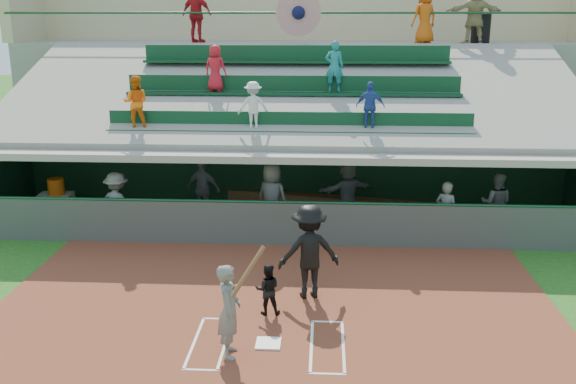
# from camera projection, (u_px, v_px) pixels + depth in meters

# --- Properties ---
(ground) EXTENTS (100.00, 100.00, 0.00)m
(ground) POSITION_uv_depth(u_px,v_px,m) (268.00, 345.00, 11.15)
(ground) COLOR #1F5317
(ground) RESTS_ON ground
(dirt_slab) EXTENTS (11.00, 9.00, 0.02)m
(dirt_slab) POSITION_uv_depth(u_px,v_px,m) (271.00, 331.00, 11.63)
(dirt_slab) COLOR brown
(dirt_slab) RESTS_ON ground
(home_plate) EXTENTS (0.43, 0.43, 0.03)m
(home_plate) POSITION_uv_depth(u_px,v_px,m) (268.00, 343.00, 11.14)
(home_plate) COLOR white
(home_plate) RESTS_ON dirt_slab
(batters_box_chalk) EXTENTS (2.65, 1.85, 0.01)m
(batters_box_chalk) POSITION_uv_depth(u_px,v_px,m) (268.00, 344.00, 11.14)
(batters_box_chalk) COLOR white
(batters_box_chalk) RESTS_ON dirt_slab
(dugout_floor) EXTENTS (16.00, 3.50, 0.04)m
(dugout_floor) POSITION_uv_depth(u_px,v_px,m) (290.00, 223.00, 17.63)
(dugout_floor) COLOR gray
(dugout_floor) RESTS_ON ground
(concourse_slab) EXTENTS (20.00, 3.00, 4.60)m
(concourse_slab) POSITION_uv_depth(u_px,v_px,m) (300.00, 106.00, 23.52)
(concourse_slab) COLOR gray
(concourse_slab) RESTS_ON ground
(grandstand) EXTENTS (20.40, 10.40, 7.80)m
(grandstand) POSITION_uv_depth(u_px,v_px,m) (296.00, 120.00, 20.66)
(grandstand) COLOR #464B46
(grandstand) RESTS_ON ground
(batter_at_plate) EXTENTS (0.85, 0.74, 1.95)m
(batter_at_plate) POSITION_uv_depth(u_px,v_px,m) (229.00, 310.00, 10.58)
(batter_at_plate) COLOR #5C5E59
(batter_at_plate) RESTS_ON dirt_slab
(catcher) EXTENTS (0.52, 0.42, 1.00)m
(catcher) POSITION_uv_depth(u_px,v_px,m) (268.00, 289.00, 12.16)
(catcher) COLOR black
(catcher) RESTS_ON dirt_slab
(home_umpire) EXTENTS (1.38, 0.99, 1.92)m
(home_umpire) POSITION_uv_depth(u_px,v_px,m) (309.00, 251.00, 12.81)
(home_umpire) COLOR black
(home_umpire) RESTS_ON dirt_slab
(dugout_bench) EXTENTS (14.01, 3.63, 0.43)m
(dugout_bench) POSITION_uv_depth(u_px,v_px,m) (296.00, 201.00, 18.89)
(dugout_bench) COLOR brown
(dugout_bench) RESTS_ON dugout_floor
(white_table) EXTENTS (0.93, 0.73, 0.77)m
(white_table) POSITION_uv_depth(u_px,v_px,m) (56.00, 207.00, 17.63)
(white_table) COLOR silver
(white_table) RESTS_ON dugout_floor
(water_cooler) EXTENTS (0.44, 0.44, 0.44)m
(water_cooler) POSITION_uv_depth(u_px,v_px,m) (56.00, 186.00, 17.44)
(water_cooler) COLOR #D2550C
(water_cooler) RESTS_ON white_table
(dugout_player_a) EXTENTS (1.22, 0.90, 1.69)m
(dugout_player_a) POSITION_uv_depth(u_px,v_px,m) (117.00, 205.00, 16.29)
(dugout_player_a) COLOR #545651
(dugout_player_a) RESTS_ON dugout_floor
(dugout_player_b) EXTENTS (1.09, 0.73, 1.72)m
(dugout_player_b) POSITION_uv_depth(u_px,v_px,m) (204.00, 189.00, 17.70)
(dugout_player_b) COLOR #585B56
(dugout_player_b) RESTS_ON dugout_floor
(dugout_player_c) EXTENTS (1.05, 0.92, 1.81)m
(dugout_player_c) POSITION_uv_depth(u_px,v_px,m) (272.00, 198.00, 16.68)
(dugout_player_c) COLOR #545651
(dugout_player_c) RESTS_ON dugout_floor
(dugout_player_d) EXTENTS (1.66, 1.18, 1.72)m
(dugout_player_d) POSITION_uv_depth(u_px,v_px,m) (348.00, 192.00, 17.42)
(dugout_player_d) COLOR #545752
(dugout_player_d) RESTS_ON dugout_floor
(dugout_player_e) EXTENTS (0.68, 0.63, 1.56)m
(dugout_player_e) POSITION_uv_depth(u_px,v_px,m) (446.00, 212.00, 15.89)
(dugout_player_e) COLOR #575954
(dugout_player_e) RESTS_ON dugout_floor
(dugout_player_f) EXTENTS (0.92, 0.80, 1.60)m
(dugout_player_f) POSITION_uv_depth(u_px,v_px,m) (496.00, 203.00, 16.57)
(dugout_player_f) COLOR #5D5F5A
(dugout_player_f) RESTS_ON dugout_floor
(trash_bin) EXTENTS (0.64, 0.64, 0.96)m
(trash_bin) POSITION_uv_depth(u_px,v_px,m) (481.00, 29.00, 21.85)
(trash_bin) COLOR black
(trash_bin) RESTS_ON concourse_slab
(concourse_staff_a) EXTENTS (1.22, 0.86, 1.92)m
(concourse_staff_a) POSITION_uv_depth(u_px,v_px,m) (197.00, 14.00, 21.62)
(concourse_staff_a) COLOR #B2141B
(concourse_staff_a) RESTS_ON concourse_slab
(concourse_staff_b) EXTENTS (1.02, 0.87, 1.76)m
(concourse_staff_b) POSITION_uv_depth(u_px,v_px,m) (425.00, 17.00, 21.06)
(concourse_staff_b) COLOR #C54D0B
(concourse_staff_b) RESTS_ON concourse_slab
(concourse_staff_c) EXTENTS (1.87, 0.70, 1.98)m
(concourse_staff_c) POSITION_uv_depth(u_px,v_px,m) (475.00, 13.00, 21.21)
(concourse_staff_c) COLOR tan
(concourse_staff_c) RESTS_ON concourse_slab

